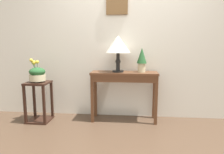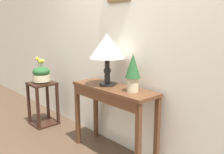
{
  "view_description": "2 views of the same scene",
  "coord_description": "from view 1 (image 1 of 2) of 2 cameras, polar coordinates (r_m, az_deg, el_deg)",
  "views": [
    {
      "loc": [
        0.09,
        -2.08,
        1.2
      ],
      "look_at": [
        -0.22,
        1.01,
        0.71
      ],
      "focal_mm": 32.79,
      "sensor_mm": 36.0,
      "label": 1
    },
    {
      "loc": [
        1.77,
        -0.61,
        1.39
      ],
      "look_at": [
        -0.07,
        1.08,
        0.88
      ],
      "focal_mm": 38.19,
      "sensor_mm": 36.0,
      "label": 2
    }
  ],
  "objects": [
    {
      "name": "table_lamp",
      "position": [
        3.15,
        1.7,
        8.83
      ],
      "size": [
        0.38,
        0.38,
        0.56
      ],
      "color": "black",
      "rests_on": "console_table"
    },
    {
      "name": "pedestal_stand_left",
      "position": [
        3.43,
        -19.71,
        -6.49
      ],
      "size": [
        0.35,
        0.35,
        0.63
      ],
      "color": "black",
      "rests_on": "ground"
    },
    {
      "name": "back_wall_with_art",
      "position": [
        3.42,
        4.26,
        12.33
      ],
      "size": [
        9.0,
        0.13,
        2.8
      ],
      "color": "silver",
      "rests_on": "ground"
    },
    {
      "name": "planter_bowl_wide",
      "position": [
        3.35,
        -20.14,
        0.85
      ],
      "size": [
        0.24,
        0.24,
        0.36
      ],
      "color": "beige",
      "rests_on": "pedestal_stand_left"
    },
    {
      "name": "potted_plant_on_console",
      "position": [
        3.17,
        8.31,
        5.1
      ],
      "size": [
        0.15,
        0.15,
        0.38
      ],
      "color": "beige",
      "rests_on": "console_table"
    },
    {
      "name": "console_table",
      "position": [
        3.18,
        3.41,
        -1.1
      ],
      "size": [
        1.03,
        0.35,
        0.78
      ],
      "color": "#56331E",
      "rests_on": "ground"
    }
  ]
}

